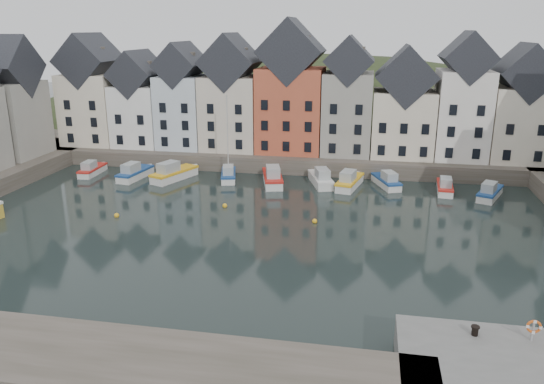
% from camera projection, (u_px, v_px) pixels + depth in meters
% --- Properties ---
extents(ground, '(260.00, 260.00, 0.00)m').
position_uv_depth(ground, '(244.00, 237.00, 48.62)').
color(ground, black).
rests_on(ground, ground).
extents(far_quay, '(90.00, 16.00, 2.00)m').
position_uv_depth(far_quay, '(292.00, 154.00, 76.50)').
color(far_quay, '#484337').
rests_on(far_quay, ground).
extents(hillside, '(153.60, 70.40, 64.00)m').
position_uv_depth(hillside, '(310.00, 217.00, 106.52)').
color(hillside, '#242E17').
rests_on(hillside, ground).
extents(far_terrace, '(72.37, 8.16, 17.78)m').
position_uv_depth(far_terrace, '(314.00, 101.00, 71.72)').
color(far_terrace, '#F0E3C9').
rests_on(far_terrace, far_quay).
extents(mooring_buoys, '(20.50, 5.50, 0.50)m').
position_uv_depth(mooring_buoys, '(218.00, 214.00, 54.29)').
color(mooring_buoys, yellow).
rests_on(mooring_buoys, ground).
extents(boat_a, '(1.92, 5.53, 2.10)m').
position_uv_depth(boat_a, '(92.00, 170.00, 69.31)').
color(boat_a, silver).
rests_on(boat_a, ground).
extents(boat_b, '(2.74, 6.45, 2.40)m').
position_uv_depth(boat_b, '(134.00, 173.00, 67.37)').
color(boat_b, silver).
rests_on(boat_b, ground).
extents(boat_c, '(4.57, 7.28, 2.68)m').
position_uv_depth(boat_c, '(173.00, 174.00, 66.87)').
color(boat_c, silver).
rests_on(boat_c, ground).
extents(boat_d, '(3.08, 5.92, 10.82)m').
position_uv_depth(boat_d, '(228.00, 174.00, 66.85)').
color(boat_d, silver).
rests_on(boat_d, ground).
extents(boat_e, '(3.79, 7.22, 2.65)m').
position_uv_depth(boat_e, '(273.00, 178.00, 65.01)').
color(boat_e, silver).
rests_on(boat_e, ground).
extents(boat_f, '(3.82, 6.65, 2.44)m').
position_uv_depth(boat_f, '(321.00, 179.00, 64.71)').
color(boat_f, silver).
rests_on(boat_f, ground).
extents(boat_g, '(3.31, 6.69, 2.46)m').
position_uv_depth(boat_g, '(349.00, 182.00, 63.58)').
color(boat_g, silver).
rests_on(boat_g, ground).
extents(boat_h, '(3.73, 6.01, 2.21)m').
position_uv_depth(boat_h, '(387.00, 181.00, 64.02)').
color(boat_h, silver).
rests_on(boat_h, ground).
extents(boat_i, '(2.11, 5.61, 2.11)m').
position_uv_depth(boat_i, '(445.00, 187.00, 61.76)').
color(boat_i, silver).
rests_on(boat_i, ground).
extents(boat_j, '(3.88, 5.95, 2.19)m').
position_uv_depth(boat_j, '(490.00, 193.00, 59.58)').
color(boat_j, silver).
rests_on(boat_j, ground).
extents(mooring_bollard, '(0.48, 0.48, 0.56)m').
position_uv_depth(mooring_bollard, '(475.00, 330.00, 29.42)').
color(mooring_bollard, black).
rests_on(mooring_bollard, near_quay).
extents(life_ring_post, '(0.80, 0.17, 1.30)m').
position_uv_depth(life_ring_post, '(534.00, 327.00, 28.70)').
color(life_ring_post, gray).
rests_on(life_ring_post, near_quay).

